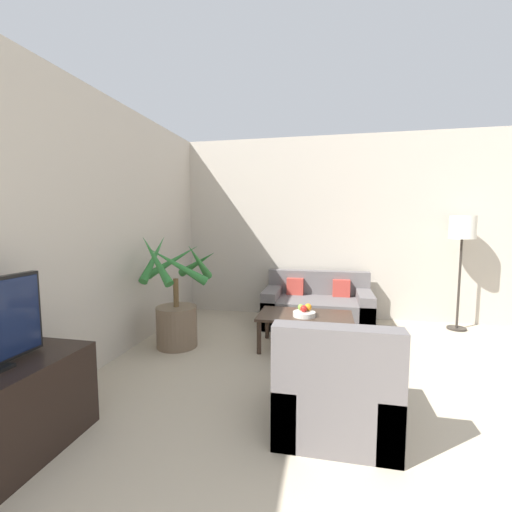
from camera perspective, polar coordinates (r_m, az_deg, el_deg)
The scene contains 12 objects.
wall_back at distance 5.38m, azimuth 23.74°, elevation 4.26°, with size 8.16×0.06×2.70m.
wall_left at distance 3.21m, azimuth -31.58°, elevation 3.19°, with size 0.06×7.40×2.70m.
potted_palm at distance 4.09m, azimuth -13.08°, elevation -8.37°, with size 0.94×0.94×1.32m.
sofa_loveseat at distance 4.91m, azimuth 10.17°, elevation -8.40°, with size 1.45×0.82×0.73m.
floor_lamp at distance 5.24m, azimuth 31.14°, elevation 3.21°, with size 0.32×0.32×1.52m.
coffee_table at distance 3.98m, azimuth 8.17°, elevation -10.29°, with size 1.05×0.61×0.40m.
fruit_bowl at distance 3.88m, azimuth 8.03°, elevation -9.56°, with size 0.25×0.25×0.05m.
apple_red at distance 3.86m, azimuth 7.97°, elevation -8.68°, with size 0.07×0.07×0.07m.
apple_green at distance 3.93m, azimuth 7.48°, elevation -8.45°, with size 0.07×0.07×0.07m.
orange_fruit at distance 3.93m, azimuth 8.68°, elevation -8.40°, with size 0.08×0.08×0.08m.
armchair at distance 2.62m, azimuth 12.98°, elevation -21.21°, with size 0.79×0.77×0.81m.
ottoman at distance 3.33m, azimuth 12.92°, elevation -16.58°, with size 0.67×0.52×0.38m.
Camera 1 is at (-1.10, 0.57, 1.45)m, focal length 24.00 mm.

